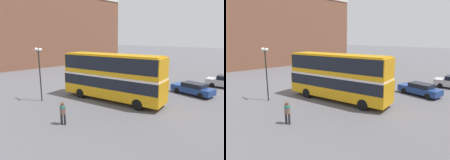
% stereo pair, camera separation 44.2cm
% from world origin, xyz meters
% --- Properties ---
extents(ground_plane, '(240.00, 240.00, 0.00)m').
position_xyz_m(ground_plane, '(0.00, 0.00, 0.00)').
color(ground_plane, '#5B5B60').
extents(building_row_left, '(9.30, 35.12, 16.51)m').
position_xyz_m(building_row_left, '(-29.95, 11.43, 8.26)').
color(building_row_left, brown).
rests_on(building_row_left, ground_plane).
extents(double_decker_bus, '(11.22, 4.74, 4.78)m').
position_xyz_m(double_decker_bus, '(1.08, -0.17, 2.74)').
color(double_decker_bus, gold).
rests_on(double_decker_bus, ground_plane).
extents(pedestrian_foreground, '(0.59, 0.59, 1.76)m').
position_xyz_m(pedestrian_foreground, '(2.69, -6.95, 1.08)').
color(pedestrian_foreground, '#232328').
rests_on(pedestrian_foreground, ground_plane).
extents(parked_car_kerb_far, '(4.81, 2.32, 1.40)m').
position_xyz_m(parked_car_kerb_far, '(6.11, 7.78, 0.72)').
color(parked_car_kerb_far, navy).
rests_on(parked_car_kerb_far, ground_plane).
extents(street_lamp_twin_globe, '(1.18, 0.34, 5.41)m').
position_xyz_m(street_lamp_twin_globe, '(-3.83, -5.44, 3.99)').
color(street_lamp_twin_globe, black).
rests_on(street_lamp_twin_globe, ground_plane).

